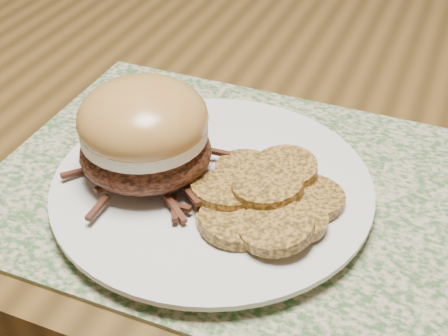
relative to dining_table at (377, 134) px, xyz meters
The scene contains 6 objects.
dining_table is the anchor object (origin of this frame).
placemat 0.28m from the dining_table, 107.20° to the right, with size 0.45×0.33×0.00m, color #395C2F.
dinner_plate 0.31m from the dining_table, 110.04° to the right, with size 0.26×0.26×0.02m, color silver.
pork_sandwich 0.36m from the dining_table, 118.85° to the right, with size 0.15×0.14×0.09m.
roasted_potatoes 0.31m from the dining_table, 99.83° to the right, with size 0.15×0.15×0.03m.
fork 0.35m from the dining_table, 135.13° to the right, with size 0.08×0.20×0.00m.
Camera 1 is at (0.07, -0.66, 1.10)m, focal length 50.00 mm.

